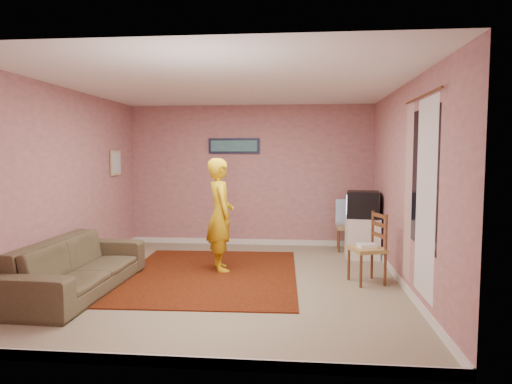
# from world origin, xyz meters

# --- Properties ---
(ground) EXTENTS (5.00, 5.00, 0.00)m
(ground) POSITION_xyz_m (0.00, 0.00, 0.00)
(ground) COLOR gray
(ground) RESTS_ON ground
(wall_back) EXTENTS (4.50, 0.02, 2.60)m
(wall_back) POSITION_xyz_m (0.00, 2.50, 1.30)
(wall_back) COLOR #BB7B7F
(wall_back) RESTS_ON ground
(wall_front) EXTENTS (4.50, 0.02, 2.60)m
(wall_front) POSITION_xyz_m (0.00, -2.50, 1.30)
(wall_front) COLOR #BB7B7F
(wall_front) RESTS_ON ground
(wall_left) EXTENTS (0.02, 5.00, 2.60)m
(wall_left) POSITION_xyz_m (-2.25, 0.00, 1.30)
(wall_left) COLOR #BB7B7F
(wall_left) RESTS_ON ground
(wall_right) EXTENTS (0.02, 5.00, 2.60)m
(wall_right) POSITION_xyz_m (2.25, 0.00, 1.30)
(wall_right) COLOR #BB7B7F
(wall_right) RESTS_ON ground
(ceiling) EXTENTS (4.50, 5.00, 0.02)m
(ceiling) POSITION_xyz_m (0.00, 0.00, 2.60)
(ceiling) COLOR white
(ceiling) RESTS_ON wall_back
(baseboard_back) EXTENTS (4.50, 0.02, 0.10)m
(baseboard_back) POSITION_xyz_m (0.00, 2.49, 0.05)
(baseboard_back) COLOR silver
(baseboard_back) RESTS_ON ground
(baseboard_front) EXTENTS (4.50, 0.02, 0.10)m
(baseboard_front) POSITION_xyz_m (0.00, -2.49, 0.05)
(baseboard_front) COLOR silver
(baseboard_front) RESTS_ON ground
(baseboard_left) EXTENTS (0.02, 5.00, 0.10)m
(baseboard_left) POSITION_xyz_m (-2.24, 0.00, 0.05)
(baseboard_left) COLOR silver
(baseboard_left) RESTS_ON ground
(baseboard_right) EXTENTS (0.02, 5.00, 0.10)m
(baseboard_right) POSITION_xyz_m (2.24, 0.00, 0.05)
(baseboard_right) COLOR silver
(baseboard_right) RESTS_ON ground
(window) EXTENTS (0.01, 1.10, 1.50)m
(window) POSITION_xyz_m (2.24, -0.90, 1.45)
(window) COLOR black
(window) RESTS_ON wall_right
(curtain_sheer) EXTENTS (0.01, 0.75, 2.10)m
(curtain_sheer) POSITION_xyz_m (2.23, -1.05, 1.25)
(curtain_sheer) COLOR white
(curtain_sheer) RESTS_ON wall_right
(curtain_floral) EXTENTS (0.01, 0.35, 2.10)m
(curtain_floral) POSITION_xyz_m (2.21, -0.35, 1.25)
(curtain_floral) COLOR beige
(curtain_floral) RESTS_ON wall_right
(curtain_rod) EXTENTS (0.02, 1.40, 0.02)m
(curtain_rod) POSITION_xyz_m (2.20, -0.90, 2.32)
(curtain_rod) COLOR brown
(curtain_rod) RESTS_ON wall_right
(picture_back) EXTENTS (0.95, 0.04, 0.28)m
(picture_back) POSITION_xyz_m (-0.30, 2.47, 1.85)
(picture_back) COLOR #131834
(picture_back) RESTS_ON wall_back
(picture_left) EXTENTS (0.04, 0.38, 0.42)m
(picture_left) POSITION_xyz_m (-2.22, 1.60, 1.55)
(picture_left) COLOR #C2B585
(picture_left) RESTS_ON wall_left
(area_rug) EXTENTS (2.50, 3.08, 0.02)m
(area_rug) POSITION_xyz_m (-0.33, 0.29, 0.01)
(area_rug) COLOR #320C05
(area_rug) RESTS_ON ground
(tv_cabinet) EXTENTS (0.52, 0.47, 0.66)m
(tv_cabinet) POSITION_xyz_m (1.95, 1.58, 0.33)
(tv_cabinet) COLOR white
(tv_cabinet) RESTS_ON ground
(crt_tv) EXTENTS (0.56, 0.52, 0.43)m
(crt_tv) POSITION_xyz_m (1.94, 1.58, 0.88)
(crt_tv) COLOR black
(crt_tv) RESTS_ON tv_cabinet
(chair_a) EXTENTS (0.39, 0.37, 0.46)m
(chair_a) POSITION_xyz_m (1.77, 2.11, 0.51)
(chair_a) COLOR tan
(chair_a) RESTS_ON ground
(dvd_player) EXTENTS (0.44, 0.36, 0.07)m
(dvd_player) POSITION_xyz_m (1.77, 2.11, 0.46)
(dvd_player) COLOR #A2A1A6
(dvd_player) RESTS_ON chair_a
(blue_throw) EXTENTS (0.42, 0.05, 0.45)m
(blue_throw) POSITION_xyz_m (1.77, 2.20, 0.68)
(blue_throw) COLOR #88B9DF
(blue_throw) RESTS_ON chair_a
(chair_b) EXTENTS (0.52, 0.53, 0.51)m
(chair_b) POSITION_xyz_m (1.81, 0.10, 0.57)
(chair_b) COLOR tan
(chair_b) RESTS_ON ground
(game_console) EXTENTS (0.27, 0.22, 0.05)m
(game_console) POSITION_xyz_m (1.81, 0.10, 0.50)
(game_console) COLOR white
(game_console) RESTS_ON chair_b
(sofa) EXTENTS (0.92, 2.26, 0.66)m
(sofa) POSITION_xyz_m (-1.80, -0.64, 0.33)
(sofa) COLOR brown
(sofa) RESTS_ON ground
(person) EXTENTS (0.59, 0.70, 1.65)m
(person) POSITION_xyz_m (-0.23, 0.57, 0.82)
(person) COLOR yellow
(person) RESTS_ON ground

